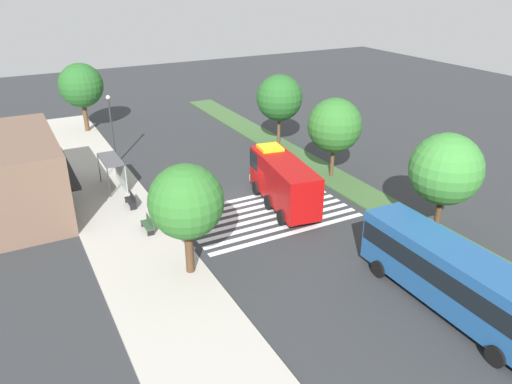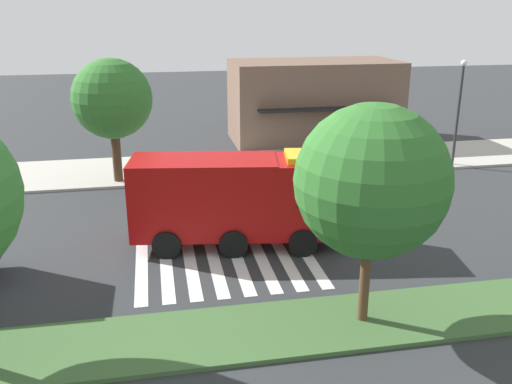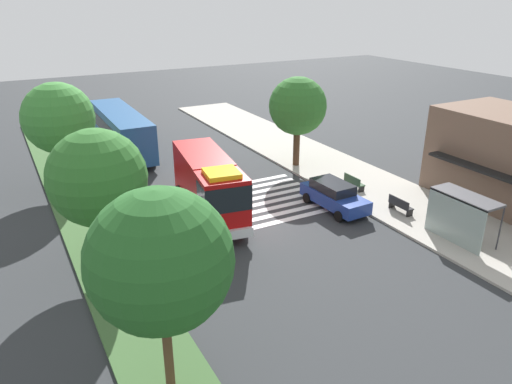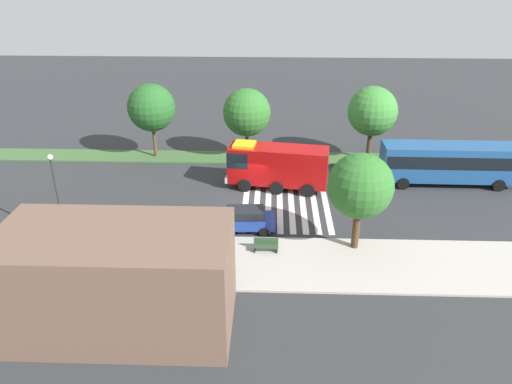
# 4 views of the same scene
# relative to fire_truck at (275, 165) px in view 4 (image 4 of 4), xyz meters

# --- Properties ---
(ground_plane) EXTENTS (120.00, 120.00, 0.00)m
(ground_plane) POSITION_rel_fire_truck_xyz_m (1.93, 1.67, -2.08)
(ground_plane) COLOR #2D3033
(sidewalk) EXTENTS (60.00, 5.95, 0.14)m
(sidewalk) POSITION_rel_fire_truck_xyz_m (1.93, 11.26, -2.01)
(sidewalk) COLOR #ADA89E
(sidewalk) RESTS_ON ground_plane
(median_strip) EXTENTS (60.00, 3.00, 0.14)m
(median_strip) POSITION_rel_fire_truck_xyz_m (1.93, -6.44, -2.01)
(median_strip) COLOR #3D6033
(median_strip) RESTS_ON ground_plane
(crosswalk) EXTENTS (6.75, 11.91, 0.01)m
(crosswalk) POSITION_rel_fire_truck_xyz_m (-0.89, 1.67, -2.07)
(crosswalk) COLOR silver
(crosswalk) RESTS_ON ground_plane
(fire_truck) EXTENTS (8.56, 3.65, 3.79)m
(fire_truck) POSITION_rel_fire_truck_xyz_m (0.00, 0.00, 0.00)
(fire_truck) COLOR #A50C0C
(fire_truck) RESTS_ON ground_plane
(parked_car_west) EXTENTS (4.72, 2.12, 1.65)m
(parked_car_west) POSITION_rel_fire_truck_xyz_m (2.24, 7.08, -1.22)
(parked_car_west) COLOR navy
(parked_car_west) RESTS_ON ground_plane
(transit_bus) EXTENTS (11.18, 2.95, 3.47)m
(transit_bus) POSITION_rel_fire_truck_xyz_m (-14.61, -1.31, -0.01)
(transit_bus) COLOR navy
(transit_bus) RESTS_ON ground_plane
(bus_stop_shelter) EXTENTS (3.50, 1.40, 2.46)m
(bus_stop_shelter) POSITION_rel_fire_truck_xyz_m (8.79, 10.04, -0.19)
(bus_stop_shelter) COLOR #4C4C51
(bus_stop_shelter) RESTS_ON sidewalk
(bench_near_shelter) EXTENTS (1.60, 0.50, 0.90)m
(bench_near_shelter) POSITION_rel_fire_truck_xyz_m (4.79, 10.00, -1.48)
(bench_near_shelter) COLOR black
(bench_near_shelter) RESTS_ON sidewalk
(bench_west_of_shelter) EXTENTS (1.60, 0.50, 0.90)m
(bench_west_of_shelter) POSITION_rel_fire_truck_xyz_m (0.54, 10.00, -1.48)
(bench_west_of_shelter) COLOR #2D472D
(bench_west_of_shelter) RESTS_ON sidewalk
(street_lamp) EXTENTS (0.36, 0.36, 6.13)m
(street_lamp) POSITION_rel_fire_truck_xyz_m (14.23, 8.88, 1.68)
(street_lamp) COLOR #2D2D30
(street_lamp) RESTS_ON sidewalk
(storefront_building) EXTENTS (11.48, 6.54, 5.56)m
(storefront_building) POSITION_rel_fire_truck_xyz_m (7.94, 17.09, 0.71)
(storefront_building) COLOR brown
(storefront_building) RESTS_ON ground_plane
(sidewalk_tree_far_west) EXTENTS (4.17, 4.17, 6.54)m
(sidewalk_tree_far_west) POSITION_rel_fire_truck_xyz_m (-5.31, 9.28, 2.49)
(sidewalk_tree_far_west) COLOR #47301E
(sidewalk_tree_far_west) RESTS_ON sidewalk
(median_tree_far_west) EXTENTS (4.52, 4.52, 6.90)m
(median_tree_far_west) POSITION_rel_fire_truck_xyz_m (-8.86, -6.44, 2.69)
(median_tree_far_west) COLOR #47301E
(median_tree_far_west) RESTS_ON median_strip
(median_tree_west) EXTENTS (4.41, 4.41, 6.61)m
(median_tree_west) POSITION_rel_fire_truck_xyz_m (2.61, -6.44, 2.46)
(median_tree_west) COLOR #513823
(median_tree_west) RESTS_ON median_strip
(median_tree_center) EXTENTS (4.40, 4.40, 6.97)m
(median_tree_center) POSITION_rel_fire_truck_xyz_m (11.42, -6.44, 2.82)
(median_tree_center) COLOR #513823
(median_tree_center) RESTS_ON median_strip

